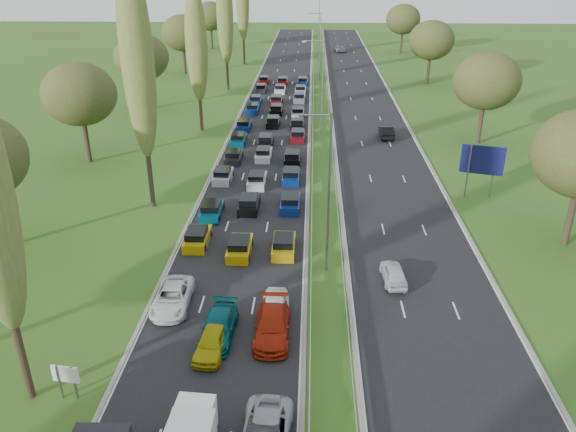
{
  "coord_description": "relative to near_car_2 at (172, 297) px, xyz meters",
  "views": [
    {
      "loc": [
        3.21,
        6.53,
        21.46
      ],
      "look_at": [
        1.35,
        49.14,
        1.5
      ],
      "focal_mm": 35.0,
      "sensor_mm": 36.0,
      "label": 1
    }
  ],
  "objects": [
    {
      "name": "ground",
      "position": [
        10.37,
        42.31,
        -0.73
      ],
      "size": [
        260.0,
        260.0,
        0.0
      ],
      "primitive_type": "plane",
      "color": "#36581B",
      "rests_on": "ground"
    },
    {
      "name": "direction_sign",
      "position": [
        25.27,
        19.82,
        2.84
      ],
      "size": [
        3.87,
        1.22,
        5.2
      ],
      "color": "gray",
      "rests_on": "ground"
    },
    {
      "name": "info_sign",
      "position": [
        -3.53,
        -8.72,
        0.64
      ],
      "size": [
        1.5,
        0.28,
        2.1
      ],
      "color": "gray",
      "rests_on": "ground"
    },
    {
      "name": "woodland_left",
      "position": [
        -16.13,
        24.94,
        6.96
      ],
      "size": [
        8.0,
        166.0,
        11.1
      ],
      "color": "#2D2116",
      "rests_on": "ground"
    },
    {
      "name": "woodland_right",
      "position": [
        29.87,
        28.98,
        6.96
      ],
      "size": [
        8.0,
        153.0,
        11.1
      ],
      "color": "#2D2116",
      "rests_on": "ground"
    },
    {
      "name": "far_car_0",
      "position": [
        15.15,
        3.84,
        -0.05
      ],
      "size": [
        1.78,
        3.96,
        1.32
      ],
      "primitive_type": "imported",
      "rotation": [
        0.0,
        0.0,
        3.2
      ],
      "color": "silver",
      "rests_on": "far_carriageway"
    },
    {
      "name": "near_car_11",
      "position": [
        6.88,
        -2.89,
        0.06
      ],
      "size": [
        2.2,
        5.3,
        1.53
      ],
      "primitive_type": "imported",
      "rotation": [
        0.0,
        0.0,
        0.01
      ],
      "color": "#9A1D09",
      "rests_on": "near_carriageway"
    },
    {
      "name": "traffic_queue_fill",
      "position": [
        3.61,
        39.72,
        -0.29
      ],
      "size": [
        9.12,
        68.05,
        0.8
      ],
      "color": "#BF990C",
      "rests_on": "ground"
    },
    {
      "name": "far_car_1",
      "position": [
        18.66,
        39.05,
        0.04
      ],
      "size": [
        1.68,
        4.56,
        1.49
      ],
      "primitive_type": "imported",
      "rotation": [
        0.0,
        0.0,
        3.16
      ],
      "color": "black",
      "rests_on": "far_carriageway"
    },
    {
      "name": "central_reservation",
      "position": [
        10.37,
        44.81,
        -0.18
      ],
      "size": [
        2.36,
        215.0,
        0.32
      ],
      "color": "gray",
      "rests_on": "ground"
    },
    {
      "name": "lamp_columns",
      "position": [
        10.37,
        40.31,
        5.27
      ],
      "size": [
        0.18,
        140.18,
        12.0
      ],
      "color": "gray",
      "rests_on": "ground"
    },
    {
      "name": "near_car_12",
      "position": [
        6.91,
        -1.13,
        0.04
      ],
      "size": [
        1.77,
        4.39,
        1.5
      ],
      "primitive_type": "imported",
      "rotation": [
        0.0,
        0.0,
        0.0
      ],
      "color": "white",
      "rests_on": "near_carriageway"
    },
    {
      "name": "near_car_8",
      "position": [
        3.42,
        -4.55,
        -0.01
      ],
      "size": [
        1.99,
        4.21,
        1.39
      ],
      "primitive_type": "imported",
      "rotation": [
        0.0,
        0.0,
        -0.09
      ],
      "color": "#A99F0B",
      "rests_on": "near_carriageway"
    },
    {
      "name": "poplar_row",
      "position": [
        -5.63,
        30.48,
        11.66
      ],
      "size": [
        2.8,
        127.8,
        22.44
      ],
      "color": "#2D2116",
      "rests_on": "ground"
    },
    {
      "name": "near_car_2",
      "position": [
        0.0,
        0.0,
        0.0
      ],
      "size": [
        2.52,
        5.16,
        1.41
      ],
      "primitive_type": "imported",
      "rotation": [
        0.0,
        0.0,
        0.04
      ],
      "color": "white",
      "rests_on": "near_carriageway"
    },
    {
      "name": "near_car_7",
      "position": [
        3.59,
        -3.1,
        -0.01
      ],
      "size": [
        2.18,
        4.89,
        1.39
      ],
      "primitive_type": "imported",
      "rotation": [
        0.0,
        0.0,
        -0.05
      ],
      "color": "#054953",
      "rests_on": "near_carriageway"
    },
    {
      "name": "far_carriageway",
      "position": [
        17.12,
        44.81,
        -0.73
      ],
      "size": [
        10.5,
        215.0,
        0.04
      ],
      "primitive_type": "cube",
      "color": "black",
      "rests_on": "ground"
    },
    {
      "name": "far_car_2",
      "position": [
        15.53,
        108.86,
        -0.02
      ],
      "size": [
        2.61,
        5.06,
        1.37
      ],
      "primitive_type": "imported",
      "rotation": [
        0.0,
        0.0,
        3.21
      ],
      "color": "gray",
      "rests_on": "far_carriageway"
    },
    {
      "name": "near_carriageway",
      "position": [
        3.62,
        44.81,
        -0.73
      ],
      "size": [
        10.5,
        215.0,
        0.04
      ],
      "primitive_type": "cube",
      "color": "black",
      "rests_on": "ground"
    }
  ]
}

